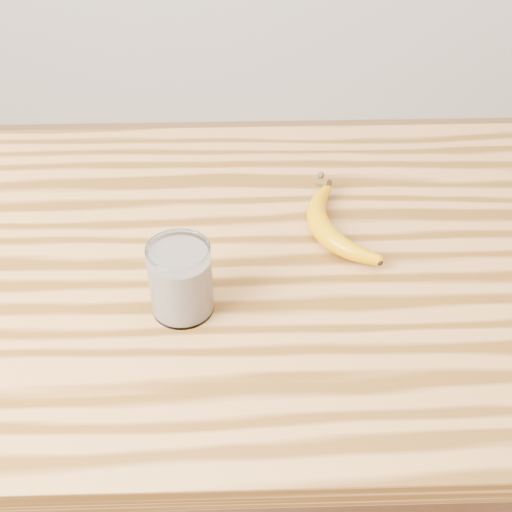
{
  "coord_description": "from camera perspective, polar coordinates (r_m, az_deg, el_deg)",
  "views": [
    {
      "loc": [
        -0.08,
        -0.84,
        1.62
      ],
      "look_at": [
        -0.05,
        -0.03,
        0.93
      ],
      "focal_mm": 50.0,
      "sensor_mm": 36.0,
      "label": 1
    }
  ],
  "objects": [
    {
      "name": "banana",
      "position": [
        1.14,
        5.27,
        2.14
      ],
      "size": [
        0.19,
        0.31,
        0.04
      ],
      "primitive_type": null,
      "rotation": [
        0.0,
        0.0,
        0.31
      ],
      "color": "#CC8500",
      "rests_on": "table"
    },
    {
      "name": "smoothie_glass",
      "position": [
        0.99,
        -6.04,
        -1.96
      ],
      "size": [
        0.09,
        0.09,
        0.11
      ],
      "color": "white",
      "rests_on": "table"
    },
    {
      "name": "table",
      "position": [
        1.2,
        2.57,
        -4.86
      ],
      "size": [
        1.2,
        0.8,
        0.9
      ],
      "color": "#B6773C",
      "rests_on": "ground"
    }
  ]
}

